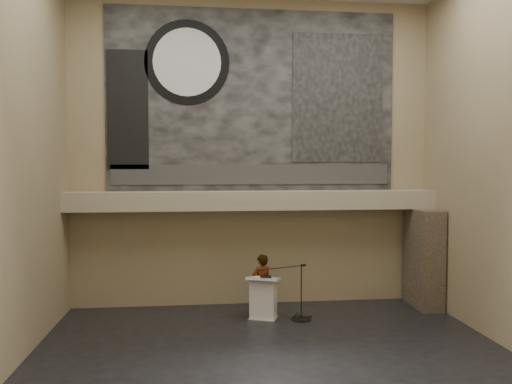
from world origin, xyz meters
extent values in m
plane|color=black|center=(0.00, 0.00, 0.00)|extent=(10.00, 10.00, 0.00)
cube|color=#8C7959|center=(0.00, 4.00, 4.25)|extent=(10.00, 0.02, 8.50)
cube|color=#8C7959|center=(0.00, -4.00, 4.25)|extent=(10.00, 0.02, 8.50)
cube|color=#8C7959|center=(-5.00, 0.00, 4.25)|extent=(0.02, 8.00, 8.50)
cube|color=#8C7959|center=(5.00, 0.00, 4.25)|extent=(0.02, 8.00, 8.50)
cube|color=gray|center=(0.00, 3.60, 2.95)|extent=(10.00, 0.80, 0.50)
cylinder|color=#B2893D|center=(-1.60, 3.55, 2.67)|extent=(0.04, 0.04, 0.06)
cylinder|color=#B2893D|center=(1.90, 3.55, 2.67)|extent=(0.04, 0.04, 0.06)
cube|color=black|center=(0.00, 3.97, 5.70)|extent=(8.00, 0.05, 5.00)
cube|color=#2B2B2B|center=(0.00, 3.93, 3.65)|extent=(7.76, 0.02, 0.55)
cylinder|color=black|center=(-1.80, 3.93, 6.70)|extent=(2.30, 0.02, 2.30)
cylinder|color=silver|center=(-1.80, 3.91, 6.70)|extent=(1.84, 0.02, 1.84)
cube|color=black|center=(2.40, 3.93, 5.80)|extent=(2.60, 0.02, 3.60)
cube|color=black|center=(-3.40, 3.93, 5.40)|extent=(1.10, 0.02, 3.20)
cube|color=#3D3126|center=(4.65, 3.15, 1.35)|extent=(0.60, 1.40, 2.70)
cube|color=silver|center=(0.09, 2.38, 0.04)|extent=(0.84, 0.74, 0.08)
cube|color=white|center=(0.09, 2.38, 0.56)|extent=(0.73, 0.61, 0.96)
cube|color=white|center=(0.09, 2.36, 1.07)|extent=(0.93, 0.80, 0.14)
cube|color=black|center=(0.15, 2.33, 1.12)|extent=(0.28, 0.23, 0.04)
cube|color=silver|center=(-0.03, 2.38, 1.10)|extent=(0.28, 0.33, 0.00)
imported|color=silver|center=(0.10, 2.85, 0.80)|extent=(0.69, 0.59, 1.60)
cylinder|color=black|center=(1.06, 2.37, 0.01)|extent=(0.52, 0.52, 0.02)
cylinder|color=black|center=(1.06, 2.37, 0.71)|extent=(0.03, 0.03, 1.42)
cylinder|color=black|center=(0.51, 2.15, 1.38)|extent=(1.23, 0.49, 0.02)
camera|label=1|loc=(-1.47, -9.88, 3.89)|focal=35.00mm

